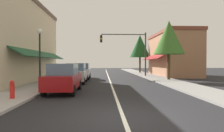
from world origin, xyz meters
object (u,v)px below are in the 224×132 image
(traffic_signal_mast_arm, at_px, (129,46))
(fire_hydrant, at_px, (12,89))
(parked_car_second_left, at_px, (76,73))
(parked_car_nearest_left, at_px, (64,78))
(tree_right_near, at_px, (169,38))
(parked_car_third_left, at_px, (82,71))
(tree_right_far, at_px, (140,46))
(street_lamp_left_near, at_px, (40,48))

(traffic_signal_mast_arm, height_order, fire_hydrant, traffic_signal_mast_arm)
(parked_car_second_left, xyz_separation_m, traffic_signal_mast_arm, (5.79, 7.31, 3.07))
(parked_car_nearest_left, xyz_separation_m, parked_car_second_left, (0.01, 5.45, 0.00))
(parked_car_second_left, relative_size, tree_right_near, 0.68)
(parked_car_third_left, height_order, tree_right_far, tree_right_far)
(parked_car_third_left, xyz_separation_m, street_lamp_left_near, (-2.06, -8.13, 2.01))
(traffic_signal_mast_arm, bearing_deg, parked_car_third_left, -154.44)
(parked_car_third_left, xyz_separation_m, fire_hydrant, (-1.97, -12.47, -0.33))
(tree_right_far, bearing_deg, traffic_signal_mast_arm, -109.50)
(parked_car_third_left, distance_m, tree_right_far, 14.66)
(parked_car_second_left, distance_m, parked_car_third_left, 4.55)
(traffic_signal_mast_arm, bearing_deg, parked_car_second_left, -128.40)
(parked_car_nearest_left, distance_m, traffic_signal_mast_arm, 14.35)
(parked_car_second_left, distance_m, street_lamp_left_near, 4.58)
(parked_car_third_left, relative_size, tree_right_far, 0.63)
(parked_car_nearest_left, xyz_separation_m, street_lamp_left_near, (-2.03, 1.87, 2.01))
(parked_car_second_left, height_order, street_lamp_left_near, street_lamp_left_near)
(traffic_signal_mast_arm, relative_size, tree_right_far, 0.91)
(traffic_signal_mast_arm, relative_size, street_lamp_left_near, 1.41)
(parked_car_nearest_left, bearing_deg, tree_right_near, 39.08)
(fire_hydrant, bearing_deg, traffic_signal_mast_arm, 63.05)
(street_lamp_left_near, xyz_separation_m, tree_right_near, (11.08, 5.44, 1.47))
(street_lamp_left_near, bearing_deg, parked_car_third_left, 75.77)
(parked_car_third_left, relative_size, traffic_signal_mast_arm, 0.69)
(traffic_signal_mast_arm, bearing_deg, tree_right_far, 70.50)
(street_lamp_left_near, bearing_deg, tree_right_far, 60.73)
(parked_car_third_left, height_order, tree_right_near, tree_right_near)
(parked_car_nearest_left, height_order, parked_car_second_left, same)
(fire_hydrant, bearing_deg, tree_right_far, 65.60)
(traffic_signal_mast_arm, distance_m, fire_hydrant, 17.42)
(street_lamp_left_near, bearing_deg, fire_hydrant, -88.84)
(parked_car_second_left, bearing_deg, tree_right_near, 11.30)
(parked_car_third_left, relative_size, tree_right_near, 0.68)
(parked_car_nearest_left, relative_size, parked_car_third_left, 1.00)
(tree_right_near, relative_size, tree_right_far, 0.92)
(street_lamp_left_near, relative_size, fire_hydrant, 4.84)
(traffic_signal_mast_arm, distance_m, tree_right_far, 8.92)
(parked_car_second_left, relative_size, parked_car_third_left, 1.00)
(street_lamp_left_near, distance_m, tree_right_near, 12.43)
(parked_car_nearest_left, distance_m, street_lamp_left_near, 3.42)
(street_lamp_left_near, bearing_deg, tree_right_near, 26.15)
(traffic_signal_mast_arm, xyz_separation_m, street_lamp_left_near, (-7.83, -10.89, -1.06))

